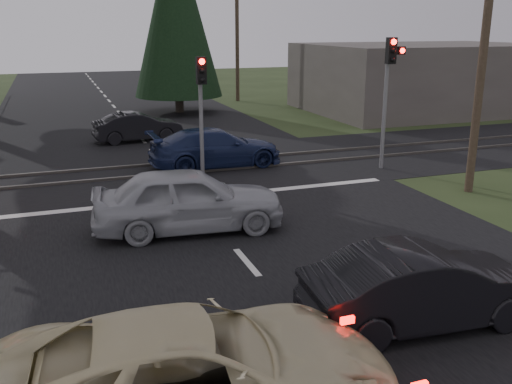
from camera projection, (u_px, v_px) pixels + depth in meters
name	position (u px, v px, depth m)	size (l,w,h in m)	color
ground	(302.00, 326.00, 10.05)	(120.00, 120.00, 0.00)	#263317
road	(180.00, 184.00, 19.08)	(14.00, 100.00, 0.01)	black
rail_corridor	(168.00, 170.00, 20.89)	(120.00, 8.00, 0.01)	black
stop_line	(192.00, 198.00, 17.46)	(13.00, 0.35, 0.00)	silver
rail_near	(172.00, 174.00, 20.16)	(120.00, 0.12, 0.10)	#59544C
rail_far	(164.00, 164.00, 21.60)	(120.00, 0.12, 0.10)	#59544C
traffic_signal_right	(390.00, 78.00, 20.11)	(0.68, 0.48, 4.70)	slate
traffic_signal_center	(201.00, 96.00, 19.23)	(0.32, 0.48, 4.10)	slate
utility_pole_near	(485.00, 38.00, 16.88)	(1.80, 0.26, 9.00)	#4C3D2D
utility_pole_mid	(237.00, 31.00, 38.57)	(1.80, 0.26, 9.00)	#4C3D2D
utility_pole_far	(166.00, 29.00, 61.16)	(1.80, 0.26, 9.00)	#4C3D2D
conifer_tree	(176.00, 9.00, 32.98)	(5.20, 5.20, 11.00)	#473D33
building_right	(423.00, 77.00, 35.17)	(14.00, 10.00, 4.00)	#59514C
cream_coupe	(194.00, 373.00, 7.43)	(2.49, 5.41, 1.50)	beige
dark_hatchback	(424.00, 287.00, 9.95)	(1.50, 4.30, 1.42)	black
silver_car	(189.00, 200.00, 14.54)	(1.95, 4.84, 1.65)	#9D9FA4
blue_sedan	(216.00, 148.00, 21.17)	(2.01, 4.94, 1.43)	#182248
dark_car_far	(138.00, 127.00, 25.90)	(1.38, 3.96, 1.31)	black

